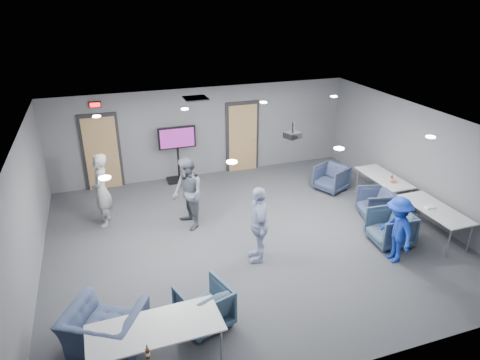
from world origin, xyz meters
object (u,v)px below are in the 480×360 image
object	(u,v)px
chair_right_b	(376,203)
table_front_left	(155,329)
person_d	(397,230)
tv_stand	(178,151)
person_b	(187,194)
table_right_a	(384,178)
table_right_b	(435,210)
person_c	(259,224)
projector	(293,135)
bottle_front	(148,353)
person_a	(101,190)
bottle_right	(392,179)
chair_front_b	(105,329)
chair_front_a	(204,306)
chair_right_c	(390,228)
chair_right_a	(331,178)

from	to	relation	value
chair_right_b	table_front_left	xyz separation A→B (m)	(-5.94, -2.94, 0.33)
person_d	tv_stand	size ratio (longest dim) A/B	0.87
person_b	table_front_left	bearing A→B (deg)	-28.77
table_right_a	table_right_b	bearing A→B (deg)	-180.00
person_c	person_d	distance (m)	2.86
tv_stand	projector	bearing A→B (deg)	-64.22
table_right_b	tv_stand	world-z (taller)	tv_stand
table_front_left	bottle_front	world-z (taller)	bottle_front
table_right_a	bottle_front	world-z (taller)	bottle_front
person_a	bottle_right	bearing A→B (deg)	85.78
tv_stand	chair_front_b	bearing A→B (deg)	-111.52
chair_front_a	bottle_right	distance (m)	6.25
chair_right_b	person_d	bearing A→B (deg)	-10.87
person_b	chair_right_c	world-z (taller)	person_b
person_b	person_c	bearing A→B (deg)	21.76
person_b	table_right_a	size ratio (longest dim) A/B	1.04
tv_stand	table_right_a	bearing A→B (deg)	-32.95
table_right_a	person_b	bearing A→B (deg)	86.07
chair_front_b	table_right_b	distance (m)	7.39
chair_right_a	chair_front_b	size ratio (longest dim) A/B	0.70
chair_right_a	chair_right_c	bearing A→B (deg)	-28.48
person_c	table_right_a	xyz separation A→B (m)	(4.13, 1.43, -0.16)
person_a	table_right_a	size ratio (longest dim) A/B	1.07
person_a	person_c	xyz separation A→B (m)	(3.00, -2.60, -0.07)
chair_right_a	table_front_left	xyz separation A→B (m)	(-5.68, -4.69, 0.32)
table_right_b	bottle_right	bearing A→B (deg)	1.39
chair_front_b	bottle_right	world-z (taller)	bottle_right
chair_front_a	bottle_front	size ratio (longest dim) A/B	3.60
chair_right_a	tv_stand	distance (m)	4.51
person_c	chair_right_b	xyz separation A→B (m)	(3.48, 0.79, -0.47)
chair_right_c	table_right_b	size ratio (longest dim) A/B	0.49
person_c	table_right_b	distance (m)	4.16
bottle_front	person_b	bearing A→B (deg)	71.01
chair_right_c	table_right_a	world-z (taller)	chair_right_c
person_a	bottle_front	size ratio (longest dim) A/B	7.95
chair_right_a	table_right_b	size ratio (longest dim) A/B	0.46
person_d	person_a	bearing A→B (deg)	-117.67
person_a	person_d	distance (m)	6.71
table_right_b	bottle_right	distance (m)	1.56
chair_right_a	table_right_a	world-z (taller)	chair_right_a
person_d	tv_stand	xyz separation A→B (m)	(-3.45, 5.57, 0.22)
person_c	table_front_left	size ratio (longest dim) A/B	0.84
tv_stand	person_c	bearing A→B (deg)	-80.67
person_b	chair_front_a	xyz separation A→B (m)	(-0.48, -3.31, -0.51)
person_a	table_right_a	distance (m)	7.22
chair_right_c	bottle_front	bearing A→B (deg)	-63.29
chair_right_a	person_d	bearing A→B (deg)	-33.32
chair_right_a	table_right_b	xyz separation A→B (m)	(0.91, -3.01, 0.32)
person_c	chair_front_b	world-z (taller)	person_c
chair_front_a	person_b	bearing A→B (deg)	-115.12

